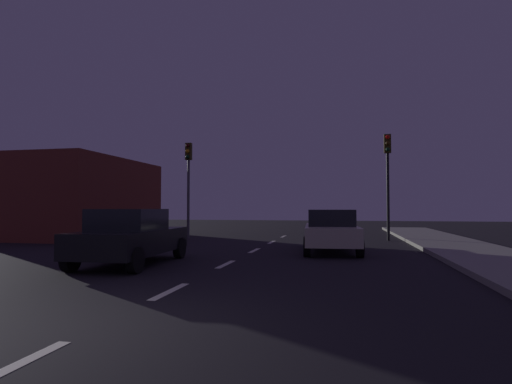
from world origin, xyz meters
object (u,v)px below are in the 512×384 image
Objects in this scene: car_stopped_ahead at (331,230)px; car_adjacent_lane at (131,236)px; traffic_signal_left at (188,171)px; traffic_signal_right at (388,166)px.

car_stopped_ahead is 7.03m from car_adjacent_lane.
car_adjacent_lane is (-5.34, -4.57, 0.01)m from car_stopped_ahead.
traffic_signal_left is 10.13m from traffic_signal_right.
traffic_signal_left is 0.98× the size of traffic_signal_right.
traffic_signal_right is 1.19× the size of car_adjacent_lane.
traffic_signal_right is 13.13m from car_adjacent_lane.
car_adjacent_lane is at bearing -127.97° from traffic_signal_right.
traffic_signal_left is 10.71m from car_adjacent_lane.
car_adjacent_lane is at bearing -77.55° from traffic_signal_left.
traffic_signal_right is at bearing 65.23° from car_stopped_ahead.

